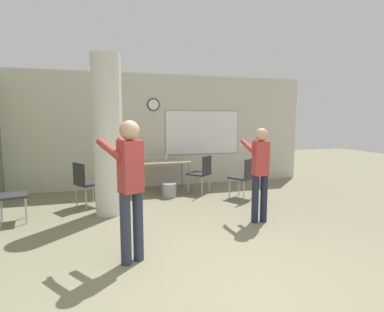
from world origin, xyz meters
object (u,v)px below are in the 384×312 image
object	(u,v)px
person_playing_front	(130,180)
person_playing_side	(260,167)
folding_table	(158,163)
chair_table_right	(202,171)
bottle_on_table	(166,156)
chair_mid_room	(244,175)
chair_by_left_wall	(7,193)
chair_near_pillar	(86,181)

from	to	relation	value
person_playing_front	person_playing_side	bearing A→B (deg)	21.77
folding_table	chair_table_right	size ratio (longest dim) A/B	1.66
bottle_on_table	person_playing_front	xyz separation A→B (m)	(-1.12, -3.53, 0.17)
chair_mid_room	chair_by_left_wall	world-z (taller)	same
person_playing_front	chair_table_right	bearing A→B (deg)	58.23
chair_near_pillar	person_playing_front	xyz separation A→B (m)	(0.66, -2.54, 0.48)
folding_table	chair_by_left_wall	distance (m)	3.09
chair_by_left_wall	folding_table	bearing A→B (deg)	28.69
folding_table	chair_mid_room	bearing A→B (deg)	-34.21
chair_mid_room	person_playing_side	world-z (taller)	person_playing_side
bottle_on_table	person_playing_side	xyz separation A→B (m)	(1.02, -2.67, 0.10)
folding_table	chair_table_right	xyz separation A→B (m)	(0.93, -0.46, -0.16)
folding_table	chair_mid_room	world-z (taller)	chair_mid_room
chair_table_right	chair_near_pillar	bearing A→B (deg)	-171.18
bottle_on_table	chair_table_right	distance (m)	0.97
bottle_on_table	person_playing_front	size ratio (longest dim) A/B	0.14
chair_table_right	person_playing_side	distance (m)	2.14
chair_table_right	person_playing_front	xyz separation A→B (m)	(-1.81, -2.93, 0.48)
bottle_on_table	chair_by_left_wall	distance (m)	3.38
bottle_on_table	person_playing_front	bearing A→B (deg)	-107.58
person_playing_side	chair_near_pillar	bearing A→B (deg)	148.96
chair_table_right	person_playing_side	bearing A→B (deg)	-80.95
folding_table	chair_near_pillar	bearing A→B (deg)	-151.45
chair_mid_room	chair_near_pillar	world-z (taller)	same
folding_table	person_playing_side	size ratio (longest dim) A/B	0.93
chair_table_right	person_playing_front	world-z (taller)	person_playing_front
person_playing_side	chair_table_right	bearing A→B (deg)	99.05
folding_table	chair_table_right	bearing A→B (deg)	-26.10
chair_table_right	chair_by_left_wall	bearing A→B (deg)	-164.26
bottle_on_table	person_playing_front	distance (m)	3.71
chair_by_left_wall	chair_table_right	world-z (taller)	same
bottle_on_table	chair_mid_room	xyz separation A→B (m)	(1.44, -1.28, -0.30)
bottle_on_table	person_playing_side	distance (m)	2.87
chair_by_left_wall	chair_near_pillar	bearing A→B (deg)	28.87
bottle_on_table	chair_mid_room	size ratio (longest dim) A/B	0.27
chair_by_left_wall	chair_mid_room	bearing A→B (deg)	4.52
bottle_on_table	person_playing_side	size ratio (longest dim) A/B	0.15
person_playing_front	chair_mid_room	bearing A→B (deg)	41.36
person_playing_side	chair_by_left_wall	bearing A→B (deg)	165.23
folding_table	chair_mid_room	distance (m)	2.03
chair_table_right	person_playing_side	world-z (taller)	person_playing_side
person_playing_side	person_playing_front	xyz separation A→B (m)	(-2.14, -0.86, 0.07)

